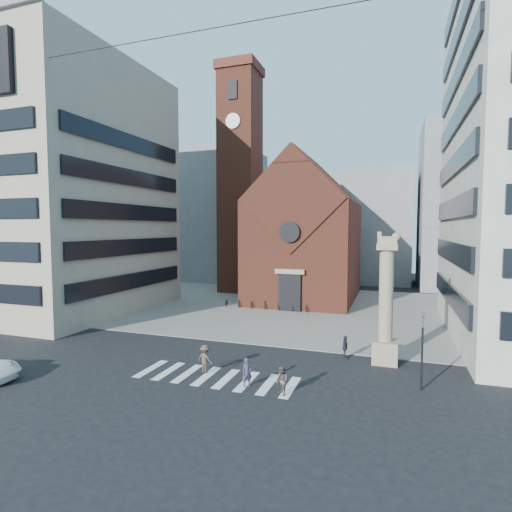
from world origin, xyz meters
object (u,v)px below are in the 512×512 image
(pedestrian_1, at_px, (282,381))
(pedestrian_2, at_px, (345,347))
(traffic_light, at_px, (422,349))
(scooter_0, at_px, (227,302))
(pedestrian_0, at_px, (247,373))
(lion_column, at_px, (386,311))

(pedestrian_1, xyz_separation_m, pedestrian_2, (2.50, 7.18, 0.02))
(traffic_light, relative_size, pedestrian_2, 2.69)
(traffic_light, xyz_separation_m, scooter_0, (-19.51, 18.22, -1.81))
(pedestrian_0, relative_size, pedestrian_2, 1.03)
(pedestrian_0, bearing_deg, traffic_light, -23.09)
(lion_column, height_order, traffic_light, lion_column)
(pedestrian_1, distance_m, scooter_0, 24.75)
(pedestrian_0, bearing_deg, scooter_0, 76.66)
(pedestrian_2, bearing_deg, pedestrian_1, 155.79)
(lion_column, bearing_deg, pedestrian_0, -137.09)
(pedestrian_0, xyz_separation_m, pedestrian_2, (4.64, 6.72, -0.02))
(traffic_light, relative_size, scooter_0, 2.65)
(pedestrian_1, bearing_deg, pedestrian_2, 117.00)
(pedestrian_0, xyz_separation_m, scooter_0, (-10.29, 20.94, -0.34))
(lion_column, bearing_deg, pedestrian_2, 180.00)
(traffic_light, xyz_separation_m, pedestrian_0, (-9.22, -2.72, -1.47))
(lion_column, height_order, pedestrian_0, lion_column)
(pedestrian_1, relative_size, scooter_0, 0.97)
(pedestrian_0, height_order, scooter_0, pedestrian_0)
(scooter_0, bearing_deg, pedestrian_2, -59.62)
(pedestrian_0, distance_m, scooter_0, 23.33)
(lion_column, relative_size, pedestrian_2, 5.43)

